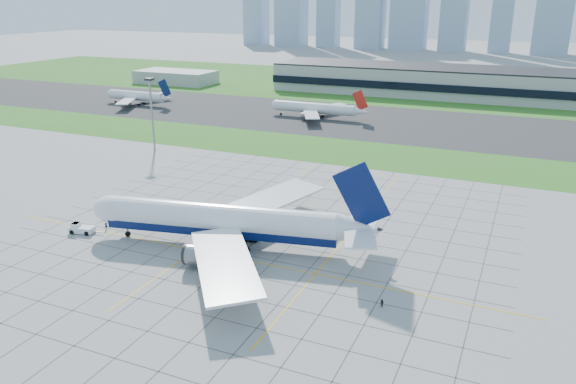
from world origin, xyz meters
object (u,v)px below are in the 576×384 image
distant_jet_0 (138,96)px  crew_near (106,225)px  airliner (224,221)px  crew_far (382,303)px  light_mast (151,105)px  pushback_tug (81,229)px  distant_jet_1 (316,108)px

distant_jet_0 → crew_near: bearing=-54.6°
airliner → crew_far: bearing=-28.1°
light_mast → distant_jet_0: light_mast is taller
crew_far → light_mast: bearing=173.9°
airliner → crew_near: bearing=174.8°
pushback_tug → crew_near: bearing=34.7°
light_mast → distant_jet_0: (-63.39, 72.04, -11.70)m
pushback_tug → distant_jet_0: 169.93m
light_mast → distant_jet_0: 96.67m
airliner → distant_jet_0: (-128.07, 134.46, -1.29)m
crew_near → crew_far: (68.81, -8.70, -0.16)m
light_mast → pushback_tug: 77.45m
pushback_tug → distant_jet_0: (-93.88, 141.60, 3.45)m
airliner → distant_jet_1: size_ratio=1.51×
airliner → distant_jet_0: 185.69m
distant_jet_1 → pushback_tug: bearing=-90.8°
pushback_tug → distant_jet_1: bearing=78.1°
crew_near → crew_far: bearing=-83.4°
light_mast → pushback_tug: size_ratio=3.03×
light_mast → crew_far: size_ratio=15.98×
light_mast → distant_jet_1: 84.56m
crew_far → distant_jet_1: 167.05m
crew_near → distant_jet_1: bearing=14.6°
crew_far → pushback_tug: bearing=-154.1°
light_mast → airliner: light_mast is taller
crew_far → distant_jet_1: size_ratio=0.04×
pushback_tug → crew_far: bearing=-14.8°
pushback_tug → airliner: bearing=0.7°
light_mast → pushback_tug: light_mast is taller
crew_far → airliner: bearing=-167.5°
distant_jet_0 → light_mast: bearing=-48.7°
light_mast → distant_jet_0: bearing=131.3°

